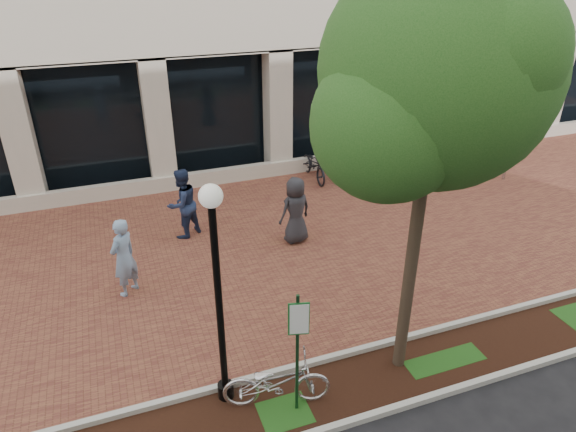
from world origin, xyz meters
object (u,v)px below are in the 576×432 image
object	(u,v)px
locked_bicycle	(277,382)
pedestrian_left	(124,258)
street_tree	(437,87)
parking_sign	(298,340)
pedestrian_right	(296,210)
bike_rack_cluster	(343,160)
bollard	(506,165)
lamppost	(218,289)
pedestrian_mid	(182,204)

from	to	relation	value
locked_bicycle	pedestrian_left	world-z (taller)	pedestrian_left
locked_bicycle	street_tree	bearing A→B (deg)	-72.40
parking_sign	pedestrian_right	world-z (taller)	parking_sign
street_tree	parking_sign	bearing A→B (deg)	-170.26
locked_bicycle	bike_rack_cluster	distance (m)	10.43
parking_sign	pedestrian_left	bearing A→B (deg)	132.70
pedestrian_left	bike_rack_cluster	bearing A→B (deg)	168.20
bollard	pedestrian_right	bearing A→B (deg)	-170.14
street_tree	bike_rack_cluster	world-z (taller)	street_tree
lamppost	bike_rack_cluster	size ratio (longest dim) A/B	1.35
parking_sign	street_tree	world-z (taller)	street_tree
pedestrian_left	locked_bicycle	bearing A→B (deg)	73.97
bike_rack_cluster	bollard	bearing A→B (deg)	-29.82
lamppost	pedestrian_right	xyz separation A→B (m)	(3.10, 4.71, -1.41)
bollard	bike_rack_cluster	size ratio (longest dim) A/B	0.34
locked_bicycle	pedestrian_mid	world-z (taller)	pedestrian_mid
pedestrian_mid	bike_rack_cluster	size ratio (longest dim) A/B	0.64
parking_sign	bike_rack_cluster	bearing A→B (deg)	74.53
street_tree	pedestrian_left	world-z (taller)	street_tree
bollard	pedestrian_left	bearing A→B (deg)	-169.60
pedestrian_right	locked_bicycle	bearing A→B (deg)	52.06
pedestrian_mid	locked_bicycle	bearing A→B (deg)	62.72
lamppost	pedestrian_right	bearing A→B (deg)	56.59
pedestrian_left	bike_rack_cluster	world-z (taller)	pedestrian_left
pedestrian_mid	bike_rack_cluster	distance (m)	6.44
pedestrian_left	pedestrian_mid	xyz separation A→B (m)	(1.69, 2.22, 0.03)
pedestrian_right	bollard	size ratio (longest dim) A/B	1.78
parking_sign	bike_rack_cluster	world-z (taller)	parking_sign
locked_bicycle	parking_sign	bearing A→B (deg)	-117.84
parking_sign	locked_bicycle	distance (m)	1.11
pedestrian_left	bollard	bearing A→B (deg)	147.48
street_tree	pedestrian_right	xyz separation A→B (m)	(-0.26, 5.00, -4.37)
bike_rack_cluster	parking_sign	bearing A→B (deg)	-124.98
bollard	bike_rack_cluster	world-z (taller)	bike_rack_cluster
pedestrian_mid	bike_rack_cluster	xyz separation A→B (m)	(5.96, 2.40, -0.45)
bike_rack_cluster	pedestrian_right	bearing A→B (deg)	-135.88
pedestrian_left	pedestrian_right	world-z (taller)	pedestrian_left
lamppost	pedestrian_left	distance (m)	4.27
pedestrian_left	pedestrian_right	xyz separation A→B (m)	(4.45, 0.90, -0.03)
bollard	lamppost	bearing A→B (deg)	-151.53
pedestrian_mid	lamppost	bearing A→B (deg)	55.36
pedestrian_mid	bollard	size ratio (longest dim) A/B	1.88
locked_bicycle	bollard	world-z (taller)	bollard
street_tree	pedestrian_mid	bearing A→B (deg)	115.50
pedestrian_mid	bike_rack_cluster	bearing A→B (deg)	170.58
locked_bicycle	pedestrian_mid	distance (m)	6.50
street_tree	locked_bicycle	xyz separation A→B (m)	(-2.56, -0.14, -4.81)
parking_sign	pedestrian_mid	size ratio (longest dim) A/B	1.23
parking_sign	lamppost	bearing A→B (deg)	161.84
lamppost	bike_rack_cluster	world-z (taller)	lamppost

